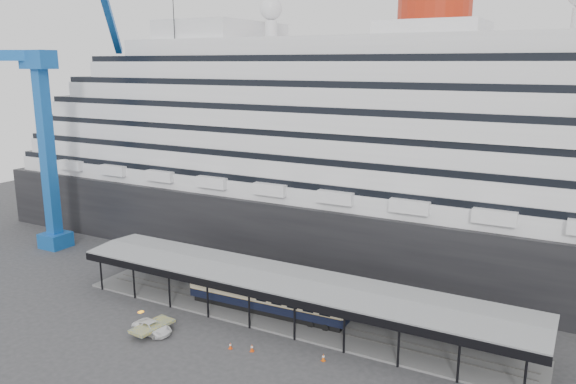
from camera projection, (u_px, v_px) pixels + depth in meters
name	position (u px, v px, depth m)	size (l,w,h in m)	color
ground	(267.00, 337.00, 61.42)	(200.00, 200.00, 0.00)	#313133
cruise_ship	(375.00, 137.00, 84.62)	(130.00, 30.00, 43.90)	black
platform_canopy	(289.00, 301.00, 65.16)	(56.00, 9.18, 5.30)	slate
crane_blue	(52.00, 125.00, 87.10)	(22.63, 19.19, 47.60)	#1757AC
port_truck	(152.00, 327.00, 62.22)	(2.22, 4.82, 1.34)	white
pullman_carriage	(267.00, 295.00, 66.55)	(20.52, 3.36, 20.07)	black
traffic_cone_left	(252.00, 348.00, 58.31)	(0.53, 0.53, 0.82)	#CE400B
traffic_cone_mid	(230.00, 346.00, 58.87)	(0.40, 0.40, 0.72)	#DD410C
traffic_cone_right	(323.00, 357.00, 56.46)	(0.54, 0.54, 0.80)	#CF500B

